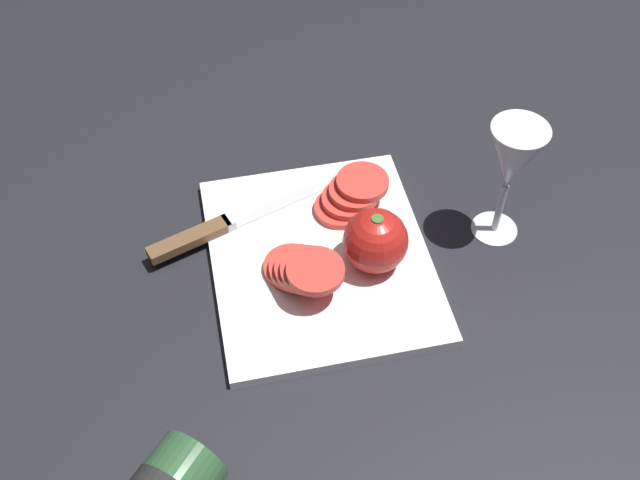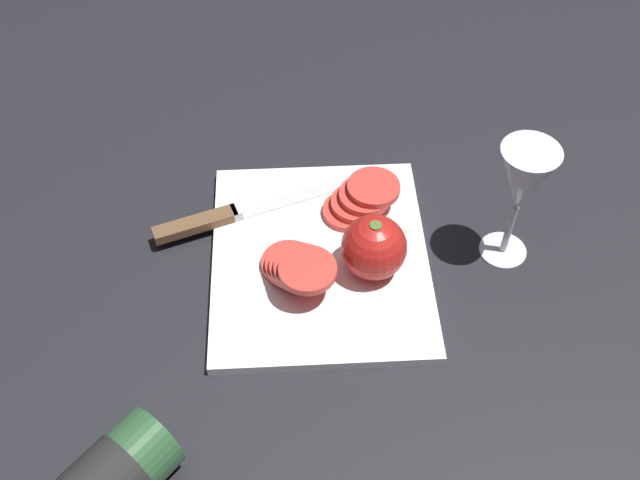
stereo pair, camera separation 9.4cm
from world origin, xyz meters
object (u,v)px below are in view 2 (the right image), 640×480
at_px(whole_tomato, 374,247).
at_px(tomato_slice_stack_far, 361,199).
at_px(wine_glass, 522,184).
at_px(knife, 216,219).
at_px(tomato_slice_stack_near, 298,267).

distance_m(whole_tomato, tomato_slice_stack_far, 0.10).
xyz_separation_m(wine_glass, tomato_slice_stack_far, (0.07, 0.18, -0.09)).
bearing_deg(tomato_slice_stack_far, whole_tomato, -176.62).
xyz_separation_m(wine_glass, whole_tomato, (-0.03, 0.18, -0.07)).
bearing_deg(wine_glass, whole_tomato, 99.87).
distance_m(knife, tomato_slice_stack_near, 0.15).
relative_size(wine_glass, tomato_slice_stack_far, 1.73).
height_order(wine_glass, whole_tomato, wine_glass).
distance_m(wine_glass, knife, 0.40).
xyz_separation_m(whole_tomato, knife, (0.09, 0.20, -0.04)).
xyz_separation_m(knife, tomato_slice_stack_far, (0.01, -0.19, 0.01)).
distance_m(whole_tomato, tomato_slice_stack_near, 0.10).
relative_size(knife, tomato_slice_stack_far, 2.74).
distance_m(wine_glass, whole_tomato, 0.19).
relative_size(whole_tomato, tomato_slice_stack_near, 0.74).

